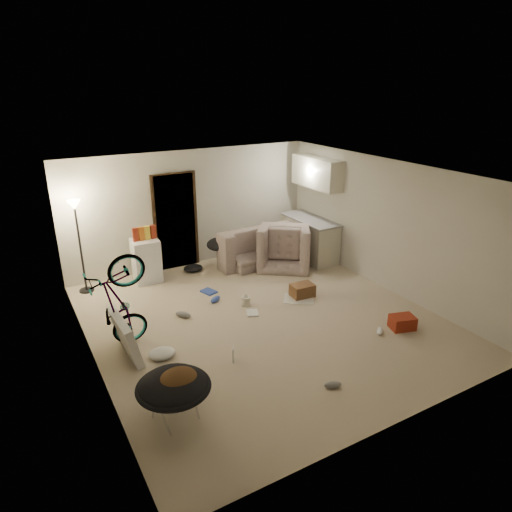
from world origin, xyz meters
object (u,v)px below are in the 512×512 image
sofa (258,246)px  tv_box (125,336)px  mini_fridge (146,260)px  saucer_chair (174,393)px  floor_lamp (77,227)px  kitchen_counter (309,239)px  bicycle (121,324)px  juicer (246,300)px  drink_case_b (402,322)px  armchair (285,248)px  drink_case_a (302,290)px

sofa → tv_box: tv_box is taller
mini_fridge → saucer_chair: 4.26m
floor_lamp → kitchen_counter: floor_lamp is taller
bicycle → mini_fridge: same height
saucer_chair → tv_box: 1.68m
saucer_chair → tv_box: tv_box is taller
sofa → bicycle: bicycle is taller
juicer → drink_case_b: bearing=-47.2°
kitchen_counter → bicycle: (-4.73, -1.73, -0.02)m
kitchen_counter → drink_case_b: (-0.58, -3.42, -0.33)m
bicycle → tv_box: (0.00, -0.20, -0.10)m
tv_box → armchair: bearing=23.1°
sofa → armchair: bearing=124.0°
bicycle → drink_case_b: bicycle is taller
floor_lamp → kitchen_counter: bearing=-7.7°
armchair → drink_case_b: 3.36m
saucer_chair → floor_lamp: bearing=93.3°
kitchen_counter → drink_case_a: size_ratio=3.53×
bicycle → armchair: bearing=-67.2°
bicycle → tv_box: 0.22m
kitchen_counter → bicycle: bearing=-159.9°
drink_case_a → saucer_chair: bearing=-144.5°
bicycle → floor_lamp: bearing=2.7°
sofa → drink_case_b: sofa is taller
saucer_chair → sofa: bearing=49.4°
floor_lamp → juicer: size_ratio=7.58×
sofa → saucer_chair: size_ratio=2.38×
floor_lamp → saucer_chair: 4.36m
saucer_chair → tv_box: (-0.15, 1.67, -0.06)m
drink_case_a → drink_case_b: drink_case_a is taller
floor_lamp → sofa: bearing=-3.1°
mini_fridge → drink_case_b: size_ratio=2.27×
floor_lamp → bicycle: 2.55m
floor_lamp → tv_box: size_ratio=1.86×
floor_lamp → bicycle: size_ratio=1.14×
mini_fridge → tv_box: size_ratio=0.90×
sofa → bicycle: size_ratio=1.34×
armchair → saucer_chair: size_ratio=1.23×
juicer → sofa: bearing=54.8°
floor_lamp → armchair: 4.29m
kitchen_counter → sofa: (-1.11, 0.45, -0.13)m
tv_box → juicer: size_ratio=4.08×
mini_fridge → drink_case_a: bearing=-39.7°
armchair → floor_lamp: bearing=26.2°
mini_fridge → tv_box: (-1.09, -2.48, -0.12)m
kitchen_counter → drink_case_b: 3.48m
kitchen_counter → drink_case_a: bearing=-129.2°
saucer_chair → armchair: bearing=42.5°
saucer_chair → mini_fridge: bearing=77.2°
drink_case_a → mini_fridge: bearing=141.1°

